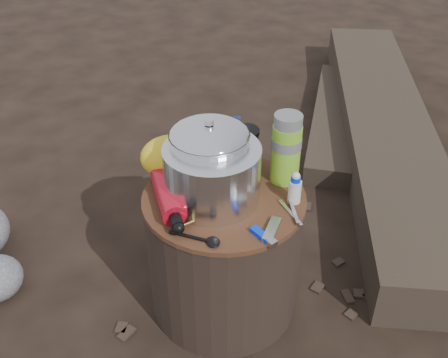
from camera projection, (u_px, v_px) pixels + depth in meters
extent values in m
plane|color=black|center=(224.00, 299.00, 1.75)|extent=(60.00, 60.00, 0.00)
cylinder|color=black|center=(224.00, 252.00, 1.62)|extent=(0.46, 0.46, 0.42)
cube|color=#31271F|center=(384.00, 130.00, 2.45)|extent=(1.03, 2.13, 0.18)
cube|color=#31271F|center=(334.00, 118.00, 2.64)|extent=(0.65, 1.04, 0.09)
cylinder|color=silver|center=(212.00, 174.00, 1.45)|extent=(0.26, 0.26, 0.16)
cylinder|color=silver|center=(210.00, 158.00, 1.47)|extent=(0.21, 0.21, 0.21)
cylinder|color=#7BBC29|center=(286.00, 149.00, 1.51)|extent=(0.08, 0.08, 0.21)
cylinder|color=black|center=(245.00, 148.00, 1.60)|extent=(0.08, 0.08, 0.12)
ellipsoid|color=yellow|center=(170.00, 156.00, 1.56)|extent=(0.17, 0.14, 0.12)
cube|color=navy|center=(219.00, 143.00, 1.58)|extent=(0.13, 0.05, 0.16)
cube|color=#052EE9|center=(261.00, 234.00, 1.36)|extent=(0.05, 0.08, 0.02)
cube|color=silver|center=(272.00, 230.00, 1.38)|extent=(0.07, 0.09, 0.01)
cylinder|color=silver|center=(295.00, 189.00, 1.46)|extent=(0.04, 0.04, 0.08)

